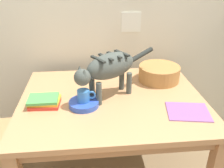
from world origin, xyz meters
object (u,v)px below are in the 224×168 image
(wicker_basket, at_px, (159,73))
(magazine, at_px, (188,112))
(dining_table, at_px, (112,109))
(book_stack, at_px, (44,101))
(cat, at_px, (109,68))
(coffee_mug, at_px, (84,96))
(saucer_bowl, at_px, (84,104))

(wicker_basket, bearing_deg, magazine, -82.92)
(dining_table, relative_size, book_stack, 6.15)
(cat, height_order, book_stack, cat)
(dining_table, xyz_separation_m, coffee_mug, (-0.18, -0.09, 0.16))
(magazine, bearing_deg, dining_table, 163.02)
(saucer_bowl, xyz_separation_m, magazine, (0.62, -0.13, -0.01))
(cat, xyz_separation_m, book_stack, (-0.41, -0.06, -0.18))
(dining_table, distance_m, coffee_mug, 0.26)
(dining_table, relative_size, coffee_mug, 10.44)
(cat, distance_m, book_stack, 0.45)
(dining_table, bearing_deg, saucer_bowl, -154.11)
(wicker_basket, bearing_deg, book_stack, -160.55)
(magazine, height_order, book_stack, book_stack)
(saucer_bowl, relative_size, wicker_basket, 0.61)
(cat, height_order, wicker_basket, cat)
(saucer_bowl, relative_size, book_stack, 0.95)
(magazine, relative_size, book_stack, 1.26)
(dining_table, bearing_deg, magazine, -26.92)
(dining_table, height_order, cat, cat)
(saucer_bowl, height_order, magazine, saucer_bowl)
(dining_table, relative_size, saucer_bowl, 6.45)
(dining_table, relative_size, cat, 2.20)
(dining_table, bearing_deg, book_stack, -173.05)
(saucer_bowl, distance_m, wicker_basket, 0.65)
(coffee_mug, xyz_separation_m, magazine, (0.62, -0.13, -0.07))
(book_stack, bearing_deg, dining_table, 6.95)
(cat, relative_size, book_stack, 2.79)
(cat, relative_size, magazine, 2.21)
(dining_table, distance_m, saucer_bowl, 0.23)
(magazine, bearing_deg, wicker_basket, 107.03)
(saucer_bowl, distance_m, magazine, 0.63)
(saucer_bowl, xyz_separation_m, book_stack, (-0.25, 0.04, 0.01))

